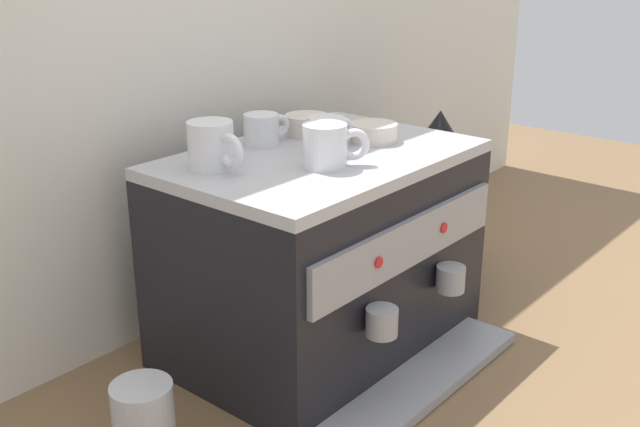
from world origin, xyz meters
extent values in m
plane|color=brown|center=(0.00, 0.00, 0.00)|extent=(4.00, 4.00, 0.00)
cube|color=silver|center=(0.00, 0.31, 0.60)|extent=(2.80, 0.03, 1.19)
cube|color=black|center=(0.00, 0.00, 0.19)|extent=(0.59, 0.40, 0.38)
cube|color=#B7B7BC|center=(0.00, 0.00, 0.39)|extent=(0.59, 0.40, 0.02)
cube|color=#939399|center=(0.00, -0.21, 0.27)|extent=(0.55, 0.01, 0.09)
cylinder|color=red|center=(-0.10, -0.21, 0.27)|extent=(0.02, 0.01, 0.02)
cylinder|color=red|center=(0.10, -0.21, 0.27)|extent=(0.02, 0.01, 0.02)
cube|color=#939399|center=(0.00, -0.25, 0.01)|extent=(0.51, 0.12, 0.02)
cylinder|color=#939399|center=(-0.11, -0.23, 0.17)|extent=(0.06, 0.06, 0.05)
cylinder|color=#939399|center=(0.11, -0.23, 0.17)|extent=(0.06, 0.06, 0.05)
cylinder|color=white|center=(0.03, 0.01, 0.44)|extent=(0.07, 0.07, 0.06)
torus|color=white|center=(0.07, 0.00, 0.44)|extent=(0.05, 0.02, 0.05)
cylinder|color=white|center=(-0.06, -0.06, 0.44)|extent=(0.08, 0.08, 0.08)
torus|color=white|center=(-0.02, -0.10, 0.44)|extent=(0.05, 0.05, 0.06)
cylinder|color=white|center=(-0.03, 0.13, 0.43)|extent=(0.07, 0.07, 0.06)
torus|color=white|center=(0.02, 0.12, 0.43)|extent=(0.05, 0.02, 0.05)
cylinder|color=white|center=(-0.20, 0.08, 0.45)|extent=(0.08, 0.08, 0.08)
torus|color=white|center=(-0.20, 0.03, 0.45)|extent=(0.02, 0.06, 0.06)
cylinder|color=beige|center=(0.13, -0.03, 0.42)|extent=(0.09, 0.09, 0.04)
cylinder|color=beige|center=(0.13, -0.03, 0.41)|extent=(0.05, 0.05, 0.01)
cylinder|color=beige|center=(0.09, 0.11, 0.42)|extent=(0.09, 0.09, 0.04)
cylinder|color=beige|center=(0.09, 0.11, 0.41)|extent=(0.05, 0.05, 0.01)
cylinder|color=black|center=(0.46, 0.02, 0.13)|extent=(0.17, 0.17, 0.27)
cone|color=black|center=(0.46, 0.02, 0.34)|extent=(0.18, 0.18, 0.14)
cylinder|color=#B7B7BC|center=(-0.47, -0.03, 0.07)|extent=(0.10, 0.10, 0.14)
camera|label=1|loc=(-1.08, -0.90, 0.80)|focal=43.29mm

